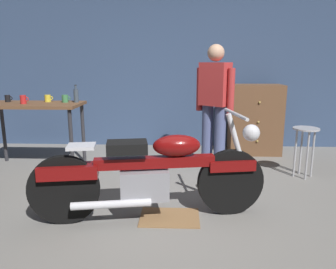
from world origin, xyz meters
name	(u,v)px	position (x,y,z in m)	size (l,w,h in m)	color
ground_plane	(171,217)	(0.00, 0.00, 0.00)	(12.00, 12.00, 0.00)	gray
back_wall	(177,55)	(0.00, 2.80, 1.55)	(8.00, 0.12, 3.10)	#384C70
workbench	(33,111)	(-1.93, 1.45, 0.79)	(1.30, 0.64, 0.90)	brown
motorcycle	(152,173)	(-0.18, -0.03, 0.45)	(2.17, 0.72, 1.00)	black
person_standing	(214,102)	(0.53, 1.48, 0.93)	(0.47, 0.41, 1.67)	slate
shop_stool	(305,139)	(1.65, 1.20, 0.50)	(0.32, 0.32, 0.64)	#B2B2B7
wooden_dresser	(255,120)	(1.26, 2.30, 0.55)	(0.80, 0.47, 1.10)	brown
drip_tray	(170,217)	(-0.01, -0.03, 0.01)	(0.56, 0.40, 0.01)	olive
mug_red_diner	(23,99)	(-2.01, 1.38, 0.96)	(0.11, 0.08, 0.11)	red
mug_black_matte	(8,98)	(-2.33, 1.57, 0.95)	(0.11, 0.07, 0.10)	black
mug_green_speckled	(65,99)	(-1.51, 1.56, 0.95)	(0.12, 0.09, 0.10)	#3D7F4C
mug_yellow_tall	(48,98)	(-1.78, 1.61, 0.95)	(0.12, 0.08, 0.10)	yellow
bottle	(76,95)	(-1.36, 1.56, 1.00)	(0.06, 0.06, 0.24)	#3F4C59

